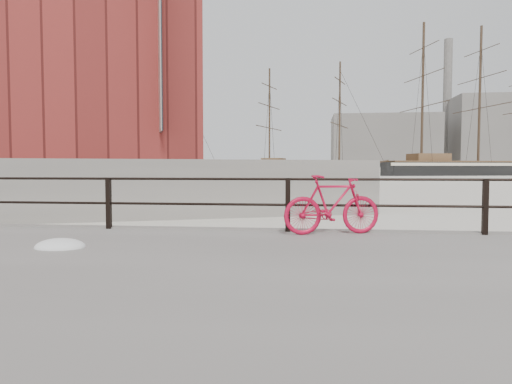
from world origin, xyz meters
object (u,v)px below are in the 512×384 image
(barque_black, at_px, (478,175))
(schooner_left, at_px, (153,176))
(bicycle, at_px, (332,205))
(schooner_mid, at_px, (303,176))
(workboat_far, at_px, (81,180))
(workboat_near, at_px, (54,185))

(barque_black, bearing_deg, schooner_left, 176.02)
(bicycle, relative_size, schooner_left, 0.07)
(bicycle, bearing_deg, schooner_mid, 74.85)
(workboat_far, bearing_deg, schooner_left, 89.36)
(schooner_left, height_order, workboat_far, schooner_left)
(barque_black, height_order, workboat_far, barque_black)
(barque_black, bearing_deg, workboat_near, -149.87)
(barque_black, xyz_separation_m, workboat_near, (-58.47, -62.65, 0.00))
(bicycle, xyz_separation_m, schooner_left, (-30.95, 78.29, -0.88))
(workboat_near, bearing_deg, schooner_mid, 26.80)
(bicycle, xyz_separation_m, workboat_far, (-30.05, 48.11, -0.88))
(barque_black, relative_size, schooner_left, 2.26)
(bicycle, relative_size, schooner_mid, 0.06)
(schooner_left, distance_m, workboat_near, 48.18)
(barque_black, relative_size, schooner_mid, 1.88)
(bicycle, xyz_separation_m, barque_black, (35.03, 93.35, -0.88))
(barque_black, bearing_deg, workboat_far, -162.04)
(barque_black, bearing_deg, bicycle, -127.41)
(schooner_mid, relative_size, workboat_near, 2.70)
(bicycle, height_order, workboat_far, workboat_far)
(schooner_mid, relative_size, workboat_far, 2.82)
(workboat_near, bearing_deg, schooner_left, 59.95)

